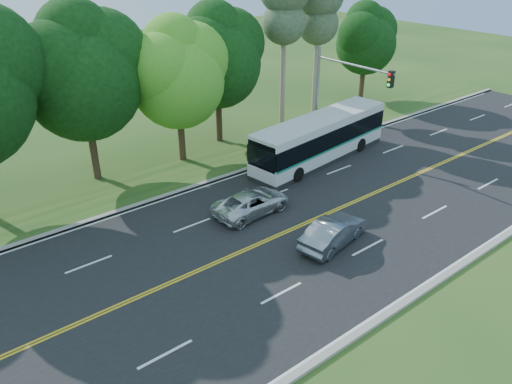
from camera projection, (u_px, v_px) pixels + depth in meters
ground at (323, 216)px, 26.60m from camera, size 120.00×120.00×0.00m
road at (323, 216)px, 26.59m from camera, size 60.00×14.00×0.02m
curb_north at (242, 171)px, 31.53m from camera, size 60.00×0.30×0.15m
curb_south at (441, 279)px, 21.59m from camera, size 60.00×0.30×0.15m
grass_verge at (225, 162)px, 32.83m from camera, size 60.00×4.00×0.10m
lane_markings at (322, 216)px, 26.53m from camera, size 57.60×13.82×0.00m
tree_row at (119, 62)px, 29.09m from camera, size 44.70×9.10×13.84m
bougainvillea_hedge at (313, 132)px, 35.91m from camera, size 9.50×2.25×1.50m
traffic_signal at (339, 88)px, 31.81m from camera, size 0.42×6.10×7.00m
transit_bus at (320, 139)px, 32.58m from camera, size 11.38×3.78×2.92m
sedan at (333, 232)px, 23.83m from camera, size 4.25×2.16×1.34m
suv at (252, 203)px, 26.59m from camera, size 4.49×2.24×1.22m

